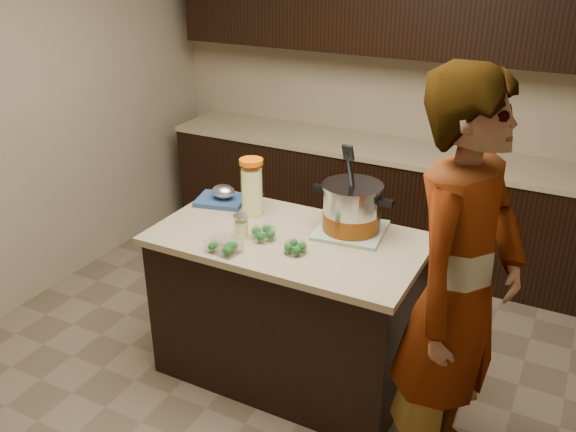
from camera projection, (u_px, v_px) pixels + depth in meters
name	position (u px, v px, depth m)	size (l,w,h in m)	color
ground_plane	(288.00, 370.00, 3.66)	(4.00, 4.00, 0.00)	brown
room_shell	(288.00, 86.00, 2.94)	(4.04, 4.04, 2.72)	tan
back_cabinets	(393.00, 141.00, 4.66)	(3.60, 0.63, 2.33)	black
island	(288.00, 306.00, 3.47)	(1.46, 0.81, 0.90)	black
dish_towel	(351.00, 230.00, 3.32)	(0.36, 0.36, 0.02)	#517750
stock_pot	(352.00, 210.00, 3.27)	(0.46, 0.35, 0.47)	#B7B7BC
lemonade_pitcher	(252.00, 189.00, 3.49)	(0.14, 0.14, 0.33)	#F7F597
mason_jar	(241.00, 227.00, 3.25)	(0.09, 0.09, 0.14)	#F7F597
broccoli_tub_left	(264.00, 234.00, 3.24)	(0.16, 0.16, 0.06)	silver
broccoli_tub_right	(295.00, 248.00, 3.10)	(0.15, 0.15, 0.06)	silver
broccoli_tub_rect	(224.00, 247.00, 3.11)	(0.19, 0.15, 0.06)	silver
blue_tray	(222.00, 197.00, 3.68)	(0.33, 0.29, 0.11)	navy
person	(459.00, 296.00, 2.59)	(0.72, 0.47, 1.96)	gray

